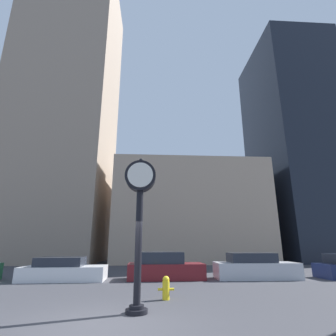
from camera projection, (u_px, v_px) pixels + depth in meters
ground_plane at (101, 326)px, 6.17m from camera, size 200.00×200.00×0.00m
building_tall_tower at (68, 108)px, 33.84m from camera, size 11.19×12.00×37.52m
building_storefront_row at (187, 214)px, 30.95m from camera, size 16.18×12.00×10.54m
building_glass_modern at (293, 146)px, 34.26m from camera, size 8.48×12.00×28.35m
street_clock at (140, 203)px, 8.09m from camera, size 0.96×0.62×4.52m
car_white at (63, 271)px, 13.86m from camera, size 4.35×2.05×1.18m
car_maroon at (165, 268)px, 14.39m from camera, size 4.17×1.85×1.43m
car_silver at (255, 268)px, 14.57m from camera, size 4.55×1.80×1.37m
fire_hydrant_near at (166, 288)px, 9.13m from camera, size 0.57×0.25×0.77m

